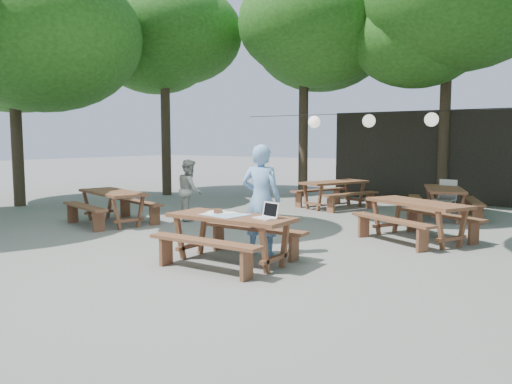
{
  "coord_description": "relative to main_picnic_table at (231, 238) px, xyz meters",
  "views": [
    {
      "loc": [
        4.68,
        -6.6,
        1.91
      ],
      "look_at": [
        0.13,
        0.19,
        1.05
      ],
      "focal_mm": 35.0,
      "sensor_mm": 36.0,
      "label": 1
    }
  ],
  "objects": [
    {
      "name": "ground",
      "position": [
        -0.13,
        0.51,
        -0.39
      ],
      "size": [
        80.0,
        80.0,
        0.0
      ],
      "primitive_type": "plane",
      "color": "#62625E",
      "rests_on": "ground"
    },
    {
      "name": "pavilion",
      "position": [
        0.37,
        11.01,
        1.01
      ],
      "size": [
        6.0,
        3.0,
        2.8
      ],
      "primitive_type": "cube",
      "color": "black",
      "rests_on": "ground"
    },
    {
      "name": "main_picnic_table",
      "position": [
        0.0,
        0.0,
        0.0
      ],
      "size": [
        2.0,
        1.58,
        0.75
      ],
      "color": "brown",
      "rests_on": "ground"
    },
    {
      "name": "picnic_table_nw",
      "position": [
        -4.41,
        1.42,
        0.0
      ],
      "size": [
        2.27,
        2.05,
        0.75
      ],
      "rotation": [
        0.0,
        0.0,
        -0.28
      ],
      "color": "brown",
      "rests_on": "ground"
    },
    {
      "name": "picnic_table_ne",
      "position": [
        1.9,
        3.35,
        0.0
      ],
      "size": [
        2.42,
        2.28,
        0.75
      ],
      "rotation": [
        0.0,
        0.0,
        -0.48
      ],
      "color": "brown",
      "rests_on": "ground"
    },
    {
      "name": "picnic_table_far_w",
      "position": [
        -1.36,
        6.67,
        0.0
      ],
      "size": [
        2.15,
        2.34,
        0.75
      ],
      "rotation": [
        0.0,
        0.0,
        1.21
      ],
      "color": "brown",
      "rests_on": "ground"
    },
    {
      "name": "picnic_table_far_e",
      "position": [
        1.66,
        6.42,
        0.0
      ],
      "size": [
        2.11,
        2.31,
        0.75
      ],
      "rotation": [
        0.0,
        0.0,
        1.9
      ],
      "color": "brown",
      "rests_on": "ground"
    },
    {
      "name": "woman",
      "position": [
        0.08,
        0.73,
        0.53
      ],
      "size": [
        0.75,
        0.58,
        1.84
      ],
      "primitive_type": "imported",
      "rotation": [
        0.0,
        0.0,
        3.38
      ],
      "color": "#80B2EA",
      "rests_on": "ground"
    },
    {
      "name": "second_person",
      "position": [
        -3.31,
        2.8,
        0.34
      ],
      "size": [
        0.88,
        0.89,
        1.45
      ],
      "primitive_type": "imported",
      "rotation": [
        0.0,
        0.0,
        2.34
      ],
      "color": "beige",
      "rests_on": "ground"
    },
    {
      "name": "plastic_chair",
      "position": [
        1.57,
        6.95,
        -0.13
      ],
      "size": [
        0.49,
        0.49,
        0.9
      ],
      "rotation": [
        0.0,
        0.0,
        -0.13
      ],
      "color": "white",
      "rests_on": "ground"
    },
    {
      "name": "laptop",
      "position": [
        0.63,
        0.06,
        0.42
      ],
      "size": [
        0.39,
        0.34,
        0.24
      ],
      "rotation": [
        0.0,
        0.0,
        -0.29
      ],
      "color": "white",
      "rests_on": "main_picnic_table"
    },
    {
      "name": "tabletop_clutter",
      "position": [
        -0.15,
        0.01,
        0.37
      ],
      "size": [
        0.78,
        0.65,
        0.08
      ],
      "color": "#3C8FCF",
      "rests_on": "main_picnic_table"
    },
    {
      "name": "paper_lanterns",
      "position": [
        -0.31,
        6.51,
        2.02
      ],
      "size": [
        9.0,
        0.34,
        0.38
      ],
      "color": "black",
      "rests_on": "ground"
    }
  ]
}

